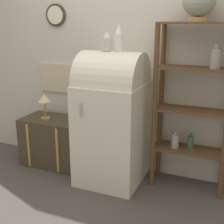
# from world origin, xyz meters

# --- Properties ---
(ground_plane) EXTENTS (12.00, 12.00, 0.00)m
(ground_plane) POSITION_xyz_m (0.00, 0.00, 0.00)
(ground_plane) COLOR #4C4742
(wall_back) EXTENTS (7.00, 0.09, 2.70)m
(wall_back) POSITION_xyz_m (-0.01, 0.57, 1.35)
(wall_back) COLOR beige
(wall_back) RESTS_ON ground_plane
(refrigerator) EXTENTS (0.64, 0.70, 1.37)m
(refrigerator) POSITION_xyz_m (-0.00, 0.22, 0.71)
(refrigerator) COLOR silver
(refrigerator) RESTS_ON ground_plane
(suitcase_trunk) EXTENTS (0.71, 0.45, 0.57)m
(suitcase_trunk) POSITION_xyz_m (-0.79, 0.29, 0.28)
(suitcase_trunk) COLOR #423828
(suitcase_trunk) RESTS_ON ground_plane
(shelf_unit) EXTENTS (0.73, 0.30, 1.65)m
(shelf_unit) POSITION_xyz_m (0.78, 0.38, 0.92)
(shelf_unit) COLOR brown
(shelf_unit) RESTS_ON ground_plane
(globe) EXTENTS (0.30, 0.30, 0.34)m
(globe) POSITION_xyz_m (0.77, 0.35, 1.83)
(globe) COLOR #AD8942
(globe) RESTS_ON shelf_unit
(vase_left) EXTENTS (0.09, 0.09, 0.19)m
(vase_left) POSITION_xyz_m (-0.06, 0.21, 1.46)
(vase_left) COLOR beige
(vase_left) RESTS_ON refrigerator
(vase_center) EXTENTS (0.08, 0.08, 0.26)m
(vase_center) POSITION_xyz_m (0.06, 0.23, 1.49)
(vase_center) COLOR white
(vase_center) RESTS_ON refrigerator
(desk_lamp) EXTENTS (0.15, 0.15, 0.29)m
(desk_lamp) POSITION_xyz_m (-0.85, 0.25, 0.79)
(desk_lamp) COLOR #AD8942
(desk_lamp) RESTS_ON suitcase_trunk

